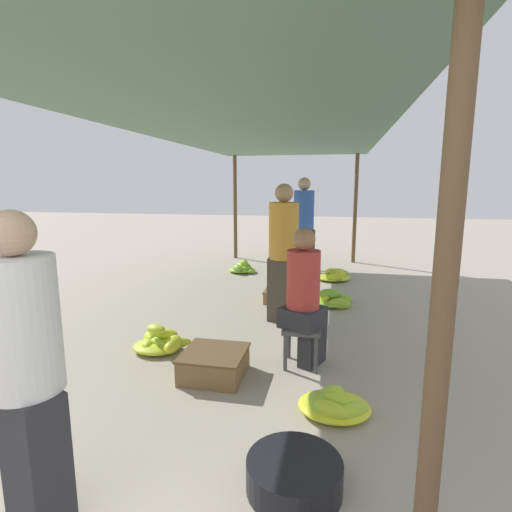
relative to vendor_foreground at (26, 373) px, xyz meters
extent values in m
cylinder|color=brown|center=(1.72, -0.11, 0.34)|extent=(0.08, 0.08, 2.28)
cylinder|color=brown|center=(-0.89, 7.23, 0.34)|extent=(0.08, 0.08, 2.28)
cylinder|color=brown|center=(1.72, 7.23, 0.34)|extent=(0.08, 0.08, 2.28)
cube|color=#567A60|center=(0.41, 3.56, 1.50)|extent=(3.01, 7.74, 0.04)
cube|color=#2D2D33|center=(0.00, 0.00, -0.44)|extent=(0.39, 0.31, 0.72)
cylinder|color=white|center=(0.00, 0.00, 0.23)|extent=(0.43, 0.43, 0.63)
sphere|color=tan|center=(0.00, 0.00, 0.64)|extent=(0.20, 0.20, 0.20)
cube|color=#4C4C4C|center=(1.09, 2.03, -0.45)|extent=(0.34, 0.34, 0.04)
cylinder|color=#4C4C4C|center=(0.95, 1.89, -0.63)|extent=(0.04, 0.04, 0.34)
cylinder|color=#4C4C4C|center=(1.22, 1.89, -0.63)|extent=(0.04, 0.04, 0.34)
cylinder|color=#4C4C4C|center=(0.95, 2.16, -0.63)|extent=(0.04, 0.04, 0.34)
cylinder|color=#4C4C4C|center=(1.22, 2.16, -0.63)|extent=(0.04, 0.04, 0.34)
cube|color=#2D2D33|center=(1.18, 2.07, -0.61)|extent=(0.26, 0.34, 0.38)
cube|color=#2D2D33|center=(1.09, 2.03, -0.34)|extent=(0.45, 0.45, 0.18)
cylinder|color=#BF3833|center=(1.09, 2.03, 0.01)|extent=(0.40, 0.40, 0.52)
sphere|color=#9E704C|center=(1.09, 2.03, 0.37)|extent=(0.20, 0.20, 0.20)
cylinder|color=black|center=(1.19, 0.48, -0.72)|extent=(0.53, 0.53, 0.18)
ellipsoid|color=#A4C62F|center=(-0.38, 2.05, -0.72)|extent=(0.33, 0.18, 0.09)
ellipsoid|color=#C7D428|center=(-0.18, 2.03, -0.71)|extent=(0.18, 0.35, 0.15)
ellipsoid|color=#CBD528|center=(-0.31, 2.14, -0.65)|extent=(0.26, 0.12, 0.11)
ellipsoid|color=#B3CC2C|center=(-0.21, 2.12, -0.73)|extent=(0.36, 0.25, 0.11)
ellipsoid|color=#B5CD2C|center=(-0.48, 2.12, -0.71)|extent=(0.23, 0.26, 0.13)
ellipsoid|color=#B5CD2C|center=(-0.36, 2.05, -0.57)|extent=(0.26, 0.21, 0.09)
ellipsoid|color=#BCD02A|center=(-0.45, 2.01, -0.74)|extent=(0.19, 0.24, 0.12)
ellipsoid|color=#B7CE2B|center=(-0.37, 2.05, -0.75)|extent=(0.48, 0.42, 0.10)
ellipsoid|color=#CDD628|center=(-0.41, 5.80, -0.70)|extent=(0.31, 0.29, 0.14)
ellipsoid|color=#A2C52F|center=(-0.32, 5.90, -0.70)|extent=(0.26, 0.27, 0.12)
ellipsoid|color=#77B437|center=(-0.29, 5.70, -0.71)|extent=(0.27, 0.29, 0.09)
ellipsoid|color=#91BE32|center=(-0.36, 5.80, -0.63)|extent=(0.24, 0.27, 0.14)
ellipsoid|color=yellow|center=(-0.36, 5.78, -0.74)|extent=(0.32, 0.24, 0.13)
ellipsoid|color=#77B437|center=(-0.44, 5.63, -0.69)|extent=(0.28, 0.32, 0.12)
ellipsoid|color=#9EC330|center=(-0.20, 5.72, -0.76)|extent=(0.16, 0.26, 0.10)
ellipsoid|color=#92BF32|center=(-0.39, 5.77, -0.75)|extent=(0.52, 0.45, 0.10)
ellipsoid|color=#9BC230|center=(1.43, 3.82, -0.73)|extent=(0.31, 0.13, 0.15)
ellipsoid|color=#7EB736|center=(1.30, 3.93, -0.63)|extent=(0.32, 0.18, 0.14)
ellipsoid|color=#C4D329|center=(1.24, 3.98, -0.68)|extent=(0.16, 0.32, 0.14)
ellipsoid|color=#83B935|center=(1.49, 3.96, -0.71)|extent=(0.24, 0.12, 0.14)
ellipsoid|color=#8BBC33|center=(1.33, 3.97, -0.75)|extent=(0.53, 0.46, 0.10)
ellipsoid|color=#B6CD2C|center=(1.37, 1.16, -0.71)|extent=(0.30, 0.24, 0.12)
ellipsoid|color=#A9C82E|center=(1.52, 1.20, -0.73)|extent=(0.31, 0.29, 0.14)
ellipsoid|color=#A8C82E|center=(1.37, 1.41, -0.71)|extent=(0.25, 0.24, 0.10)
ellipsoid|color=#93BF32|center=(1.29, 1.26, -0.73)|extent=(0.24, 0.34, 0.13)
ellipsoid|color=#AAC82E|center=(1.41, 1.26, -0.69)|extent=(0.24, 0.18, 0.13)
ellipsoid|color=yellow|center=(1.39, 1.29, -0.75)|extent=(0.53, 0.46, 0.10)
ellipsoid|color=#C0D12A|center=(1.35, 5.27, -0.70)|extent=(0.28, 0.22, 0.11)
ellipsoid|color=#72B238|center=(1.36, 5.34, -0.73)|extent=(0.31, 0.35, 0.09)
ellipsoid|color=yellow|center=(1.44, 5.36, -0.66)|extent=(0.21, 0.24, 0.14)
ellipsoid|color=#CED727|center=(1.28, 5.65, -0.70)|extent=(0.27, 0.25, 0.15)
ellipsoid|color=#7BB636|center=(1.51, 5.65, -0.72)|extent=(0.25, 0.27, 0.11)
ellipsoid|color=#BDD02A|center=(1.38, 5.59, -0.68)|extent=(0.35, 0.22, 0.12)
ellipsoid|color=#BCCF2B|center=(1.32, 5.48, -0.75)|extent=(0.60, 0.52, 0.10)
cube|color=brown|center=(0.36, 1.65, -0.70)|extent=(0.52, 0.52, 0.21)
cube|color=brown|center=(0.36, 1.65, -0.59)|extent=(0.54, 0.54, 0.02)
cube|color=olive|center=(0.58, 4.01, -0.73)|extent=(0.39, 0.39, 0.15)
cube|color=brown|center=(0.58, 4.01, -0.64)|extent=(0.41, 0.41, 0.02)
cube|color=#4C4238|center=(0.74, 3.24, -0.42)|extent=(0.38, 0.22, 0.77)
cylinder|color=gold|center=(0.74, 3.24, 0.31)|extent=(0.37, 0.37, 0.67)
sphere|color=tan|center=(0.74, 3.24, 0.75)|extent=(0.22, 0.22, 0.22)
cube|color=#4C4238|center=(0.75, 5.99, -0.39)|extent=(0.44, 0.33, 0.83)
cylinder|color=#3359B2|center=(0.75, 5.99, 0.38)|extent=(0.48, 0.48, 0.72)
sphere|color=tan|center=(0.75, 5.99, 0.86)|extent=(0.23, 0.23, 0.23)
camera|label=1|loc=(1.37, -1.45, 0.85)|focal=28.00mm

